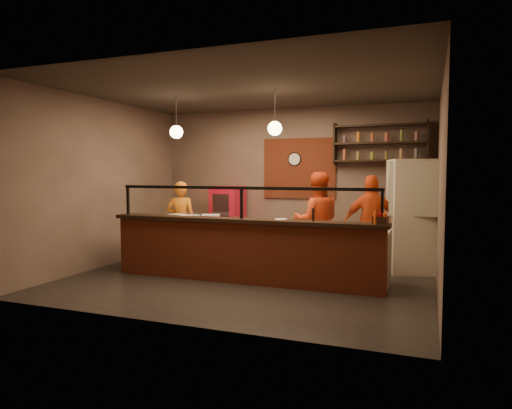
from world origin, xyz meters
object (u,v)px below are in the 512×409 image
at_px(fridge, 414,216).
at_px(wall_clock, 295,159).
at_px(red_cooler, 228,220).
at_px(pepper_mill, 313,214).
at_px(pizza_dough, 302,226).
at_px(cook_mid, 317,221).
at_px(condiment_caddy, 381,220).
at_px(cook_right, 372,224).
at_px(cook_left, 181,222).

bearing_deg(fridge, wall_clock, 145.11).
bearing_deg(red_cooler, pepper_mill, -38.08).
bearing_deg(pepper_mill, red_cooler, 136.89).
distance_m(pizza_dough, pepper_mill, 0.62).
bearing_deg(pizza_dough, fridge, 37.40).
bearing_deg(pepper_mill, cook_mid, 100.50).
distance_m(cook_mid, condiment_caddy, 1.91).
xyz_separation_m(cook_mid, cook_right, (0.97, 0.18, -0.03)).
bearing_deg(wall_clock, cook_right, -33.38).
bearing_deg(fridge, red_cooler, 156.31).
bearing_deg(cook_left, condiment_caddy, 150.27).
relative_size(cook_left, pepper_mill, 8.27).
relative_size(cook_mid, fridge, 0.89).
height_order(cook_mid, pizza_dough, cook_mid).
xyz_separation_m(cook_left, red_cooler, (0.47, 1.25, -0.06)).
xyz_separation_m(cook_mid, pizza_dough, (-0.06, -0.84, -0.00)).
relative_size(cook_right, pepper_mill, 8.92).
height_order(cook_mid, pepper_mill, cook_mid).
relative_size(cook_mid, red_cooler, 1.21).
relative_size(fridge, pizza_dough, 4.11).
bearing_deg(fridge, pepper_mill, -143.98).
xyz_separation_m(cook_right, condiment_caddy, (0.30, -1.58, 0.23)).
distance_m(red_cooler, pizza_dough, 2.93).
bearing_deg(fridge, condiment_caddy, -117.45).
relative_size(fridge, red_cooler, 1.36).
xyz_separation_m(condiment_caddy, pepper_mill, (-1.03, 0.09, 0.04)).
xyz_separation_m(cook_left, pizza_dough, (2.70, -0.64, 0.09)).
xyz_separation_m(wall_clock, cook_left, (-1.93, -1.56, -1.28)).
relative_size(cook_mid, pepper_mill, 9.20).
distance_m(wall_clock, fridge, 2.86).
height_order(fridge, pizza_dough, fridge).
bearing_deg(wall_clock, red_cooler, -168.01).
distance_m(red_cooler, condiment_caddy, 4.34).
bearing_deg(condiment_caddy, fridge, 78.05).
height_order(red_cooler, condiment_caddy, red_cooler).
bearing_deg(cook_right, wall_clock, -45.18).
bearing_deg(fridge, cook_left, 173.24).
height_order(red_cooler, pizza_dough, red_cooler).
relative_size(cook_right, fridge, 0.86).
distance_m(cook_left, pepper_mill, 3.22).
bearing_deg(cook_right, pizza_dough, 32.80).
xyz_separation_m(red_cooler, condiment_caddy, (3.56, -2.46, 0.36)).
distance_m(fridge, pizza_dough, 2.18).
bearing_deg(red_cooler, cook_left, -105.59).
xyz_separation_m(cook_right, pizza_dough, (-1.03, -1.02, 0.02)).
relative_size(wall_clock, cook_left, 0.18).
xyz_separation_m(cook_left, pepper_mill, (3.00, -1.12, 0.34)).
bearing_deg(cook_right, condiment_caddy, 88.91).
xyz_separation_m(cook_right, fridge, (0.70, 0.31, 0.14)).
bearing_deg(cook_mid, wall_clock, -79.12).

